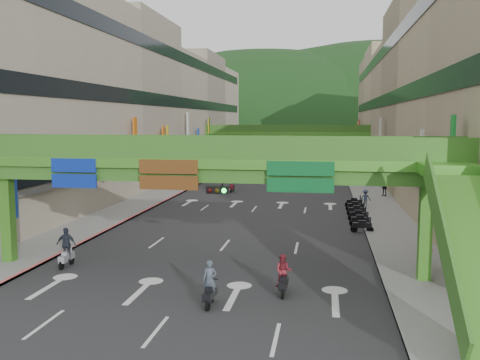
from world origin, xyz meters
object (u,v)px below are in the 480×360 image
at_px(car_yellow, 295,178).
at_px(pedestrian_red, 424,255).
at_px(scooter_rider_mid, 283,274).
at_px(overpass_near, 219,174).
at_px(car_silver, 257,169).
at_px(scooter_rider_near, 210,285).

relative_size(car_yellow, pedestrian_red, 2.47).
distance_m(scooter_rider_mid, car_yellow, 42.65).
relative_size(overpass_near, scooter_rider_mid, 14.84).
bearing_deg(scooter_rider_mid, car_silver, 98.54).
bearing_deg(scooter_rider_mid, pedestrian_red, 35.66).
bearing_deg(car_silver, scooter_rider_near, -79.56).
relative_size(scooter_rider_mid, pedestrian_red, 1.08).
relative_size(scooter_rider_near, pedestrian_red, 1.15).
xyz_separation_m(overpass_near, pedestrian_red, (10.45, 2.62, -4.33)).
bearing_deg(car_yellow, scooter_rider_mid, -96.40).
height_order(scooter_rider_near, pedestrian_red, scooter_rider_near).
distance_m(scooter_rider_near, car_silver, 55.34).
height_order(overpass_near, car_silver, overpass_near).
bearing_deg(scooter_rider_near, overpass_near, 96.31).
bearing_deg(scooter_rider_mid, car_yellow, 92.58).
xyz_separation_m(car_silver, pedestrian_red, (14.97, -48.12, 0.10)).
bearing_deg(overpass_near, car_yellow, 87.82).
xyz_separation_m(scooter_rider_mid, car_yellow, (-1.92, 42.61, -0.23)).
distance_m(overpass_near, pedestrian_red, 11.61).
distance_m(car_silver, pedestrian_red, 50.39).
bearing_deg(pedestrian_red, scooter_rider_near, -154.56).
height_order(scooter_rider_mid, pedestrian_red, scooter_rider_mid).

